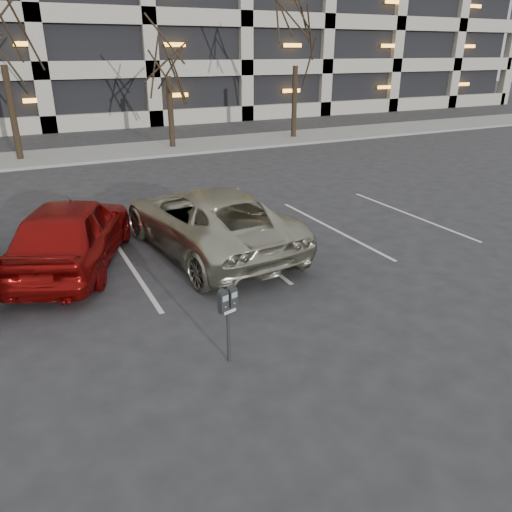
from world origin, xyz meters
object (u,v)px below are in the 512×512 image
(tree_d, at_px, (297,18))
(parking_meter, at_px, (228,307))
(car_red, at_px, (72,232))
(tree_c, at_px, (165,28))
(suv_silver, at_px, (209,220))

(tree_d, distance_m, parking_meter, 22.38)
(parking_meter, bearing_deg, car_red, 92.82)
(tree_c, xyz_separation_m, parking_meter, (-4.89, -18.25, -4.55))
(tree_d, bearing_deg, car_red, -135.56)
(tree_c, xyz_separation_m, car_red, (-6.50, -13.24, -4.70))
(tree_d, xyz_separation_m, parking_meter, (-11.89, -18.25, -5.16))
(suv_silver, bearing_deg, tree_c, -109.37)
(tree_d, distance_m, car_red, 19.64)
(tree_d, relative_size, parking_meter, 6.78)
(tree_c, distance_m, car_red, 15.48)
(parking_meter, xyz_separation_m, car_red, (-1.61, 5.01, -0.15))
(parking_meter, distance_m, car_red, 5.26)
(tree_c, height_order, suv_silver, tree_c)
(suv_silver, distance_m, car_red, 3.12)
(tree_d, height_order, car_red, tree_d)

